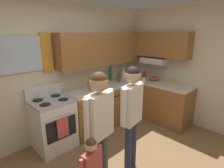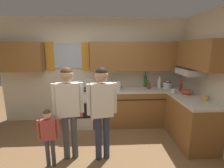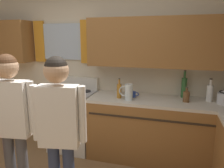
# 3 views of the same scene
# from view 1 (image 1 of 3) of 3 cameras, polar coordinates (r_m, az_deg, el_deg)

# --- Properties ---
(back_wall_unit) EXTENTS (4.60, 0.42, 2.60)m
(back_wall_unit) POSITION_cam_1_polar(r_m,az_deg,el_deg) (3.49, -16.04, 6.29)
(back_wall_unit) COLOR beige
(back_wall_unit) RESTS_ON ground
(right_wall_unit) EXTENTS (0.52, 4.05, 2.60)m
(right_wall_unit) POSITION_cam_1_polar(r_m,az_deg,el_deg) (4.13, 26.91, 5.77)
(right_wall_unit) COLOR beige
(right_wall_unit) RESTS_ON ground
(kitchen_counter_run) EXTENTS (2.28, 1.76, 0.90)m
(kitchen_counter_run) POSITION_cam_1_polar(r_m,az_deg,el_deg) (4.18, 5.76, -5.82)
(kitchen_counter_run) COLOR brown
(kitchen_counter_run) RESTS_ON ground
(stove_oven) EXTENTS (0.65, 0.67, 1.10)m
(stove_oven) POSITION_cam_1_polar(r_m,az_deg,el_deg) (3.39, -18.45, -11.75)
(stove_oven) COLOR silver
(stove_oven) RESTS_ON ground
(bottle_oil_amber) EXTENTS (0.06, 0.06, 0.29)m
(bottle_oil_amber) POSITION_cam_1_polar(r_m,az_deg,el_deg) (3.49, -7.28, -0.60)
(bottle_oil_amber) COLOR #B27223
(bottle_oil_amber) RESTS_ON kitchen_counter_run
(bottle_sauce_red) EXTENTS (0.06, 0.06, 0.25)m
(bottle_sauce_red) POSITION_cam_1_polar(r_m,az_deg,el_deg) (4.50, 10.32, 2.85)
(bottle_sauce_red) COLOR red
(bottle_sauce_red) RESTS_ON kitchen_counter_run
(bottle_milk_white) EXTENTS (0.08, 0.08, 0.31)m
(bottle_milk_white) POSITION_cam_1_polar(r_m,az_deg,el_deg) (4.41, 3.67, 3.16)
(bottle_milk_white) COLOR white
(bottle_milk_white) RESTS_ON kitchen_counter_run
(bottle_squat_brown) EXTENTS (0.08, 0.08, 0.21)m
(bottle_squat_brown) POSITION_cam_1_polar(r_m,az_deg,el_deg) (4.13, 2.10, 1.68)
(bottle_squat_brown) COLOR brown
(bottle_squat_brown) RESTS_ON kitchen_counter_run
(bottle_wine_green) EXTENTS (0.08, 0.08, 0.39)m
(bottle_wine_green) POSITION_cam_1_polar(r_m,az_deg,el_deg) (4.25, -0.41, 3.14)
(bottle_wine_green) COLOR #2D6633
(bottle_wine_green) RESTS_ON kitchen_counter_run
(mug_cobalt_blue) EXTENTS (0.11, 0.07, 0.08)m
(mug_cobalt_blue) POSITION_cam_1_polar(r_m,az_deg,el_deg) (3.70, -5.93, -0.66)
(mug_cobalt_blue) COLOR #2D479E
(mug_cobalt_blue) RESTS_ON kitchen_counter_run
(mug_mustard_yellow) EXTENTS (0.12, 0.08, 0.09)m
(mug_mustard_yellow) POSITION_cam_1_polar(r_m,az_deg,el_deg) (4.29, 19.36, 0.87)
(mug_mustard_yellow) COLOR gold
(mug_mustard_yellow) RESTS_ON kitchen_counter_run
(mug_ceramic_white) EXTENTS (0.13, 0.08, 0.09)m
(mug_ceramic_white) POSITION_cam_1_polar(r_m,az_deg,el_deg) (4.24, 10.16, 1.40)
(mug_ceramic_white) COLOR white
(mug_ceramic_white) RESTS_ON kitchen_counter_run
(stovetop_kettle) EXTENTS (0.27, 0.20, 0.21)m
(stovetop_kettle) POSITION_cam_1_polar(r_m,az_deg,el_deg) (4.51, 5.83, 3.09)
(stovetop_kettle) COLOR silver
(stovetop_kettle) RESTS_ON kitchen_counter_run
(water_pitcher) EXTENTS (0.19, 0.11, 0.22)m
(water_pitcher) POSITION_cam_1_polar(r_m,az_deg,el_deg) (3.53, -4.90, -0.30)
(water_pitcher) COLOR silver
(water_pitcher) RESTS_ON kitchen_counter_run
(mixing_bowl) EXTENTS (0.24, 0.24, 0.10)m
(mixing_bowl) POSITION_cam_1_polar(r_m,az_deg,el_deg) (4.38, 13.27, 1.70)
(mixing_bowl) COLOR #B24C38
(mixing_bowl) RESTS_ON kitchen_counter_run
(adult_holding_child) EXTENTS (0.49, 0.22, 1.59)m
(adult_holding_child) POSITION_cam_1_polar(r_m,az_deg,el_deg) (2.16, -3.99, -11.54)
(adult_holding_child) COLOR #4C4C51
(adult_holding_child) RESTS_ON ground
(adult_in_plaid) EXTENTS (0.49, 0.22, 1.59)m
(adult_in_plaid) POSITION_cam_1_polar(r_m,az_deg,el_deg) (2.49, 6.40, -7.78)
(adult_in_plaid) COLOR #2D3856
(adult_in_plaid) RESTS_ON ground
(small_child) EXTENTS (0.33, 0.13, 0.97)m
(small_child) POSITION_cam_1_polar(r_m,az_deg,el_deg) (2.11, -6.49, -25.32)
(small_child) COLOR #4C4C56
(small_child) RESTS_ON ground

